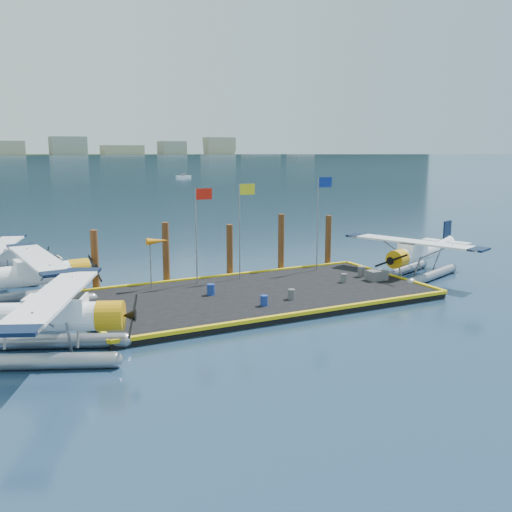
# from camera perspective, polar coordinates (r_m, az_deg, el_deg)

# --- Properties ---
(ground) EXTENTS (4000.00, 4000.00, 0.00)m
(ground) POSITION_cam_1_polar(r_m,az_deg,el_deg) (34.23, 0.32, -4.26)
(ground) COLOR navy
(ground) RESTS_ON ground
(dock) EXTENTS (20.00, 10.00, 0.40)m
(dock) POSITION_cam_1_polar(r_m,az_deg,el_deg) (34.18, 0.32, -3.94)
(dock) COLOR black
(dock) RESTS_ON ground
(dock_bumpers) EXTENTS (20.25, 10.25, 0.18)m
(dock_bumpers) POSITION_cam_1_polar(r_m,az_deg,el_deg) (34.11, 0.32, -3.46)
(dock_bumpers) COLOR yellow
(dock_bumpers) RESTS_ON dock
(far_backdrop) EXTENTS (3050.00, 2050.00, 810.00)m
(far_backdrop) POSITION_cam_1_polar(r_m,az_deg,el_deg) (1785.28, -18.80, 10.11)
(far_backdrop) COLOR black
(far_backdrop) RESTS_ON ground
(seaplane_a) EXTENTS (9.89, 10.41, 3.80)m
(seaplane_a) POSITION_cam_1_polar(r_m,az_deg,el_deg) (25.78, -20.22, -6.14)
(seaplane_a) COLOR gray
(seaplane_a) RESTS_ON ground
(seaplane_b) EXTENTS (9.72, 10.72, 3.80)m
(seaplane_b) POSITION_cam_1_polar(r_m,az_deg,el_deg) (34.46, -21.58, -2.09)
(seaplane_b) COLOR gray
(seaplane_b) RESTS_ON ground
(seaplane_d) EXTENTS (9.24, 9.79, 3.54)m
(seaplane_d) POSITION_cam_1_polar(r_m,az_deg,el_deg) (40.74, 15.63, -0.02)
(seaplane_d) COLOR gray
(seaplane_d) RESTS_ON ground
(drum_0) EXTENTS (0.46, 0.46, 0.65)m
(drum_0) POSITION_cam_1_polar(r_m,az_deg,el_deg) (33.47, -4.53, -3.36)
(drum_0) COLOR navy
(drum_0) RESTS_ON dock
(drum_1) EXTENTS (0.41, 0.41, 0.58)m
(drum_1) POSITION_cam_1_polar(r_m,az_deg,el_deg) (32.50, 3.57, -3.84)
(drum_1) COLOR #555459
(drum_1) RESTS_ON dock
(drum_2) EXTENTS (0.39, 0.39, 0.55)m
(drum_2) POSITION_cam_1_polar(r_m,az_deg,el_deg) (36.97, 8.78, -2.18)
(drum_2) COLOR #555459
(drum_2) RESTS_ON dock
(drum_3) EXTENTS (0.41, 0.41, 0.58)m
(drum_3) POSITION_cam_1_polar(r_m,az_deg,el_deg) (31.12, 0.81, -4.47)
(drum_3) COLOR navy
(drum_3) RESTS_ON dock
(drum_4) EXTENTS (0.49, 0.49, 0.69)m
(drum_4) POSITION_cam_1_polar(r_m,az_deg,el_deg) (38.76, 10.50, -1.54)
(drum_4) COLOR #555459
(drum_4) RESTS_ON dock
(crate) EXTENTS (1.27, 0.85, 0.63)m
(crate) POSITION_cam_1_polar(r_m,az_deg,el_deg) (37.98, 11.98, -1.89)
(crate) COLOR #555459
(crate) RESTS_ON dock
(flagpole_red) EXTENTS (1.14, 0.08, 6.00)m
(flagpole_red) POSITION_cam_1_polar(r_m,az_deg,el_deg) (35.89, -5.71, 3.54)
(flagpole_red) COLOR gray
(flagpole_red) RESTS_ON dock
(flagpole_yellow) EXTENTS (1.14, 0.08, 6.20)m
(flagpole_yellow) POSITION_cam_1_polar(r_m,az_deg,el_deg) (37.05, -1.38, 3.99)
(flagpole_yellow) COLOR gray
(flagpole_yellow) RESTS_ON dock
(flagpole_blue) EXTENTS (1.14, 0.08, 6.50)m
(flagpole_blue) POSITION_cam_1_polar(r_m,az_deg,el_deg) (39.95, 6.44, 4.66)
(flagpole_blue) COLOR gray
(flagpole_blue) RESTS_ON dock
(windsock) EXTENTS (1.40, 0.44, 3.12)m
(windsock) POSITION_cam_1_polar(r_m,az_deg,el_deg) (35.18, -9.83, 1.37)
(windsock) COLOR gray
(windsock) RESTS_ON dock
(piling_0) EXTENTS (0.44, 0.44, 4.00)m
(piling_0) POSITION_cam_1_polar(r_m,az_deg,el_deg) (36.12, -15.79, -0.62)
(piling_0) COLOR #4A2D15
(piling_0) RESTS_ON ground
(piling_1) EXTENTS (0.44, 0.44, 4.20)m
(piling_1) POSITION_cam_1_polar(r_m,az_deg,el_deg) (37.18, -8.99, 0.12)
(piling_1) COLOR #4A2D15
(piling_1) RESTS_ON ground
(piling_2) EXTENTS (0.44, 0.44, 3.80)m
(piling_2) POSITION_cam_1_polar(r_m,az_deg,el_deg) (38.79, -2.64, 0.38)
(piling_2) COLOR #4A2D15
(piling_2) RESTS_ON ground
(piling_3) EXTENTS (0.44, 0.44, 4.30)m
(piling_3) POSITION_cam_1_polar(r_m,az_deg,el_deg) (40.52, 2.52, 1.18)
(piling_3) COLOR #4A2D15
(piling_3) RESTS_ON ground
(piling_4) EXTENTS (0.44, 0.44, 4.00)m
(piling_4) POSITION_cam_1_polar(r_m,az_deg,el_deg) (42.61, 7.22, 1.37)
(piling_4) COLOR #4A2D15
(piling_4) RESTS_ON ground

